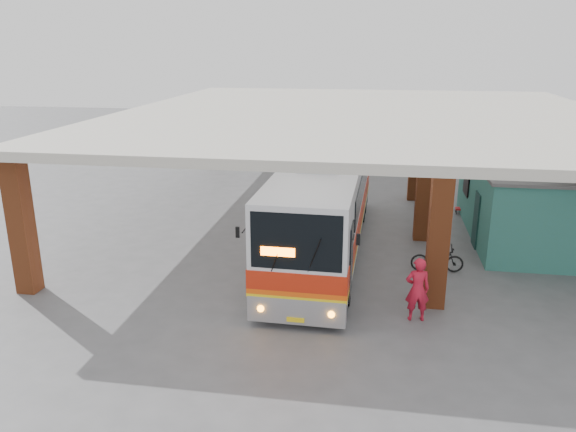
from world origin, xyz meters
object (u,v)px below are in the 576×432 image
(pedestrian, at_px, (417,289))
(red_chair, at_px, (463,206))
(coach_bus, at_px, (325,203))
(motorcycle, at_px, (437,259))

(pedestrian, xyz_separation_m, red_chair, (2.67, 10.85, -0.56))
(pedestrian, distance_m, red_chair, 11.18)
(coach_bus, bearing_deg, pedestrian, -57.55)
(pedestrian, bearing_deg, red_chair, -111.32)
(pedestrian, bearing_deg, coach_bus, -66.21)
(coach_bus, relative_size, motorcycle, 7.35)
(coach_bus, xyz_separation_m, pedestrian, (3.12, -5.13, -0.94))
(motorcycle, bearing_deg, pedestrian, 164.38)
(pedestrian, height_order, red_chair, pedestrian)
(pedestrian, relative_size, red_chair, 2.30)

